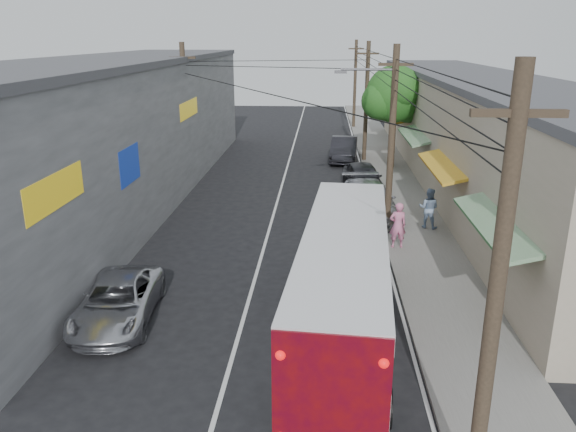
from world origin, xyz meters
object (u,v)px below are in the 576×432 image
object	(u,v)px
jeepney	(118,301)
parked_car_mid	(363,178)
coach_bus	(344,282)
parked_suv	(369,201)
pedestrian_near	(398,225)
pedestrian_far	(429,208)
parked_car_far	(344,149)

from	to	relation	value
jeepney	parked_car_mid	xyz separation A→B (m)	(8.36, 15.50, 0.14)
coach_bus	parked_car_mid	xyz separation A→B (m)	(1.59, 15.91, -0.85)
coach_bus	parked_suv	distance (m)	11.43
parked_suv	parked_car_mid	size ratio (longest dim) A/B	1.20
parked_suv	pedestrian_near	size ratio (longest dim) A/B	2.97
jeepney	parked_car_mid	distance (m)	17.61
parked_suv	parked_car_mid	world-z (taller)	parked_suv
coach_bus	parked_car_mid	distance (m)	16.01
coach_bus	pedestrian_far	world-z (taller)	coach_bus
coach_bus	parked_car_far	world-z (taller)	coach_bus
coach_bus	parked_car_mid	bearing A→B (deg)	88.77
coach_bus	parked_car_mid	world-z (taller)	coach_bus
parked_car_mid	pedestrian_far	size ratio (longest dim) A/B	2.57
parked_car_mid	pedestrian_near	xyz separation A→B (m)	(0.80, -8.96, 0.27)
jeepney	parked_car_mid	bearing A→B (deg)	56.54
parked_car_far	parked_suv	bearing A→B (deg)	-82.07
jeepney	parked_suv	distance (m)	13.72
parked_car_far	pedestrian_far	bearing A→B (deg)	-72.90
parked_suv	pedestrian_near	world-z (taller)	pedestrian_near
jeepney	parked_car_far	size ratio (longest dim) A/B	0.94
coach_bus	pedestrian_near	distance (m)	7.37
coach_bus	pedestrian_near	size ratio (longest dim) A/B	5.94
parked_car_far	pedestrian_near	world-z (taller)	pedestrian_near
coach_bus	jeepney	bearing A→B (deg)	-178.97
coach_bus	pedestrian_near	xyz separation A→B (m)	(2.39, 6.95, -0.58)
jeepney	pedestrian_far	world-z (taller)	pedestrian_far
jeepney	pedestrian_near	world-z (taller)	pedestrian_near
coach_bus	jeepney	distance (m)	6.85
jeepney	parked_car_far	xyz separation A→B (m)	(7.56, 23.51, 0.17)
parked_suv	jeepney	bearing A→B (deg)	-133.86
jeepney	pedestrian_far	bearing A→B (deg)	34.89
parked_car_far	coach_bus	bearing A→B (deg)	-87.60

